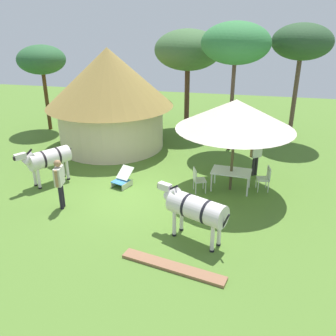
{
  "coord_description": "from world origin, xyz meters",
  "views": [
    {
      "loc": [
        3.66,
        -10.93,
        6.03
      ],
      "look_at": [
        1.16,
        0.44,
        1.0
      ],
      "focal_mm": 38.99,
      "sensor_mm": 36.0,
      "label": 1
    }
  ],
  "objects_px": {
    "patio_chair_west_end": "(198,178)",
    "acacia_tree_far_lawn": "(302,43)",
    "thatched_hut": "(110,95)",
    "acacia_tree_behind_hut": "(188,50)",
    "shade_umbrella": "(236,114)",
    "patio_dining_table": "(231,173)",
    "guest_beside_umbrella": "(256,153)",
    "zebra_nearest_camera": "(48,159)",
    "acacia_tree_right_background": "(41,60)",
    "acacia_tree_left_background": "(236,44)",
    "striped_lounge_chair": "(123,179)",
    "standing_watcher": "(59,180)",
    "zebra_by_umbrella": "(195,209)",
    "patio_chair_east_end": "(265,177)"
  },
  "relations": [
    {
      "from": "patio_chair_east_end",
      "to": "zebra_nearest_camera",
      "type": "relative_size",
      "value": 0.47
    },
    {
      "from": "guest_beside_umbrella",
      "to": "patio_chair_west_end",
      "type": "bearing_deg",
      "value": 7.24
    },
    {
      "from": "patio_chair_east_end",
      "to": "standing_watcher",
      "type": "bearing_deg",
      "value": 103.14
    },
    {
      "from": "acacia_tree_left_background",
      "to": "patio_chair_west_end",
      "type": "bearing_deg",
      "value": -99.98
    },
    {
      "from": "striped_lounge_chair",
      "to": "acacia_tree_behind_hut",
      "type": "distance_m",
      "value": 8.55
    },
    {
      "from": "patio_chair_east_end",
      "to": "patio_chair_west_end",
      "type": "bearing_deg",
      "value": 95.46
    },
    {
      "from": "patio_chair_west_end",
      "to": "guest_beside_umbrella",
      "type": "distance_m",
      "value": 2.82
    },
    {
      "from": "zebra_by_umbrella",
      "to": "acacia_tree_behind_hut",
      "type": "distance_m",
      "value": 11.09
    },
    {
      "from": "zebra_by_umbrella",
      "to": "acacia_tree_far_lawn",
      "type": "relative_size",
      "value": 0.39
    },
    {
      "from": "shade_umbrella",
      "to": "acacia_tree_left_background",
      "type": "height_order",
      "value": "acacia_tree_left_background"
    },
    {
      "from": "zebra_nearest_camera",
      "to": "zebra_by_umbrella",
      "type": "distance_m",
      "value": 6.42
    },
    {
      "from": "acacia_tree_far_lawn",
      "to": "acacia_tree_behind_hut",
      "type": "bearing_deg",
      "value": 172.94
    },
    {
      "from": "guest_beside_umbrella",
      "to": "acacia_tree_behind_hut",
      "type": "xyz_separation_m",
      "value": [
        -3.69,
        5.49,
        3.24
      ]
    },
    {
      "from": "thatched_hut",
      "to": "acacia_tree_behind_hut",
      "type": "bearing_deg",
      "value": 48.94
    },
    {
      "from": "patio_dining_table",
      "to": "acacia_tree_far_lawn",
      "type": "xyz_separation_m",
      "value": [
        2.57,
        6.31,
        4.04
      ]
    },
    {
      "from": "guest_beside_umbrella",
      "to": "shade_umbrella",
      "type": "bearing_deg",
      "value": 23.67
    },
    {
      "from": "guest_beside_umbrella",
      "to": "standing_watcher",
      "type": "height_order",
      "value": "standing_watcher"
    },
    {
      "from": "shade_umbrella",
      "to": "standing_watcher",
      "type": "xyz_separation_m",
      "value": [
        -5.36,
        -2.56,
        -1.79
      ]
    },
    {
      "from": "acacia_tree_right_background",
      "to": "patio_chair_east_end",
      "type": "bearing_deg",
      "value": -24.42
    },
    {
      "from": "guest_beside_umbrella",
      "to": "acacia_tree_right_background",
      "type": "bearing_deg",
      "value": -55.92
    },
    {
      "from": "patio_dining_table",
      "to": "zebra_by_umbrella",
      "type": "relative_size",
      "value": 0.67
    },
    {
      "from": "patio_dining_table",
      "to": "striped_lounge_chair",
      "type": "distance_m",
      "value": 4.01
    },
    {
      "from": "shade_umbrella",
      "to": "acacia_tree_far_lawn",
      "type": "distance_m",
      "value": 7.07
    },
    {
      "from": "guest_beside_umbrella",
      "to": "zebra_nearest_camera",
      "type": "relative_size",
      "value": 0.82
    },
    {
      "from": "shade_umbrella",
      "to": "acacia_tree_far_lawn",
      "type": "relative_size",
      "value": 0.73
    },
    {
      "from": "striped_lounge_chair",
      "to": "zebra_by_umbrella",
      "type": "xyz_separation_m",
      "value": [
        3.15,
        -2.92,
        0.76
      ]
    },
    {
      "from": "patio_chair_west_end",
      "to": "guest_beside_umbrella",
      "type": "height_order",
      "value": "guest_beside_umbrella"
    },
    {
      "from": "standing_watcher",
      "to": "zebra_by_umbrella",
      "type": "height_order",
      "value": "standing_watcher"
    },
    {
      "from": "patio_chair_west_end",
      "to": "acacia_tree_far_lawn",
      "type": "height_order",
      "value": "acacia_tree_far_lawn"
    },
    {
      "from": "shade_umbrella",
      "to": "guest_beside_umbrella",
      "type": "bearing_deg",
      "value": 60.16
    },
    {
      "from": "patio_chair_east_end",
      "to": "standing_watcher",
      "type": "distance_m",
      "value": 7.16
    },
    {
      "from": "striped_lounge_chair",
      "to": "standing_watcher",
      "type": "bearing_deg",
      "value": 75.38
    },
    {
      "from": "patio_dining_table",
      "to": "acacia_tree_behind_hut",
      "type": "bearing_deg",
      "value": 112.09
    },
    {
      "from": "zebra_nearest_camera",
      "to": "acacia_tree_left_background",
      "type": "height_order",
      "value": "acacia_tree_left_background"
    },
    {
      "from": "shade_umbrella",
      "to": "patio_dining_table",
      "type": "height_order",
      "value": "shade_umbrella"
    },
    {
      "from": "patio_chair_west_end",
      "to": "guest_beside_umbrella",
      "type": "relative_size",
      "value": 0.57
    },
    {
      "from": "patio_chair_east_end",
      "to": "zebra_by_umbrella",
      "type": "xyz_separation_m",
      "value": [
        -2.02,
        -3.66,
        0.5
      ]
    },
    {
      "from": "zebra_nearest_camera",
      "to": "acacia_tree_right_background",
      "type": "bearing_deg",
      "value": -26.54
    },
    {
      "from": "guest_beside_umbrella",
      "to": "zebra_by_umbrella",
      "type": "bearing_deg",
      "value": 34.95
    },
    {
      "from": "acacia_tree_left_background",
      "to": "acacia_tree_right_background",
      "type": "height_order",
      "value": "acacia_tree_left_background"
    },
    {
      "from": "thatched_hut",
      "to": "acacia_tree_behind_hut",
      "type": "height_order",
      "value": "acacia_tree_behind_hut"
    },
    {
      "from": "thatched_hut",
      "to": "guest_beside_umbrella",
      "type": "xyz_separation_m",
      "value": [
        6.71,
        -2.02,
        -1.55
      ]
    },
    {
      "from": "patio_dining_table",
      "to": "guest_beside_umbrella",
      "type": "xyz_separation_m",
      "value": [
        0.86,
        1.49,
        0.29
      ]
    },
    {
      "from": "zebra_by_umbrella",
      "to": "acacia_tree_behind_hut",
      "type": "bearing_deg",
      "value": 35.77
    },
    {
      "from": "standing_watcher",
      "to": "patio_chair_west_end",
      "type": "bearing_deg",
      "value": 106.76
    },
    {
      "from": "thatched_hut",
      "to": "zebra_nearest_camera",
      "type": "distance_m",
      "value": 4.75
    },
    {
      "from": "thatched_hut",
      "to": "acacia_tree_far_lawn",
      "type": "bearing_deg",
      "value": 18.37
    },
    {
      "from": "shade_umbrella",
      "to": "thatched_hut",
      "type": "bearing_deg",
      "value": 149.01
    },
    {
      "from": "standing_watcher",
      "to": "striped_lounge_chair",
      "type": "xyz_separation_m",
      "value": [
        1.41,
        2.02,
        -0.77
      ]
    },
    {
      "from": "acacia_tree_far_lawn",
      "to": "zebra_by_umbrella",
      "type": "bearing_deg",
      "value": -109.07
    }
  ]
}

